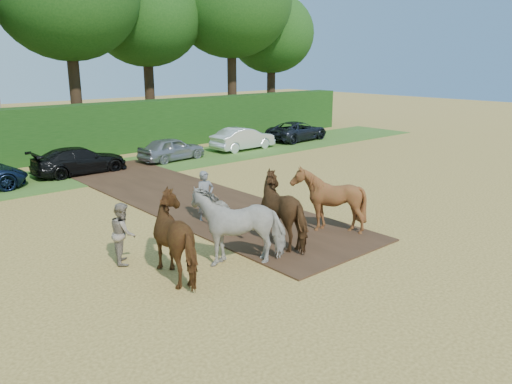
# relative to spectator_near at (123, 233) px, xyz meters

# --- Properties ---
(ground) EXTENTS (120.00, 120.00, 0.00)m
(ground) POSITION_rel_spectator_near_xyz_m (3.48, -2.59, -0.86)
(ground) COLOR gold
(ground) RESTS_ON ground
(earth_strip) EXTENTS (4.50, 17.00, 0.05)m
(earth_strip) POSITION_rel_spectator_near_xyz_m (4.98, 4.41, -0.83)
(earth_strip) COLOR #472D1C
(earth_strip) RESTS_ON ground
(grass_verge) EXTENTS (50.00, 5.00, 0.03)m
(grass_verge) POSITION_rel_spectator_near_xyz_m (3.48, 11.41, -0.84)
(grass_verge) COLOR #38601E
(grass_verge) RESTS_ON ground
(hedgerow) EXTENTS (46.00, 1.60, 3.00)m
(hedgerow) POSITION_rel_spectator_near_xyz_m (3.48, 15.91, 0.64)
(hedgerow) COLOR #14380F
(hedgerow) RESTS_ON ground
(spectator_near) EXTENTS (0.94, 1.03, 1.71)m
(spectator_near) POSITION_rel_spectator_near_xyz_m (0.00, 0.00, 0.00)
(spectator_near) COLOR #A0967E
(spectator_near) RESTS_ON ground
(plough_team) EXTENTS (7.21, 5.02, 2.14)m
(plough_team) POSITION_rel_spectator_near_xyz_m (3.49, -1.85, 0.21)
(plough_team) COLOR brown
(plough_team) RESTS_ON ground
(parked_cars) EXTENTS (35.57, 3.11, 1.47)m
(parked_cars) POSITION_rel_spectator_near_xyz_m (4.13, 11.53, -0.17)
(parked_cars) COLOR silver
(parked_cars) RESTS_ON ground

